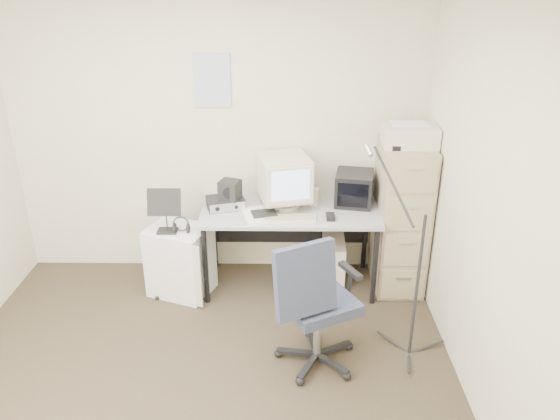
{
  "coord_description": "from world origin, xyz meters",
  "views": [
    {
      "loc": [
        0.59,
        -2.77,
        2.62
      ],
      "look_at": [
        0.55,
        0.95,
        0.95
      ],
      "focal_mm": 35.0,
      "sensor_mm": 36.0,
      "label": 1
    }
  ],
  "objects_px": {
    "desk": "(290,248)",
    "office_chair": "(318,300)",
    "filing_cabinet": "(401,217)",
    "side_cart": "(180,260)"
  },
  "relations": [
    {
      "from": "desk",
      "to": "office_chair",
      "type": "relative_size",
      "value": 1.44
    },
    {
      "from": "filing_cabinet",
      "to": "side_cart",
      "type": "height_order",
      "value": "filing_cabinet"
    },
    {
      "from": "desk",
      "to": "office_chair",
      "type": "height_order",
      "value": "office_chair"
    },
    {
      "from": "office_chair",
      "to": "side_cart",
      "type": "distance_m",
      "value": 1.48
    },
    {
      "from": "filing_cabinet",
      "to": "desk",
      "type": "bearing_deg",
      "value": -178.19
    },
    {
      "from": "desk",
      "to": "office_chair",
      "type": "bearing_deg",
      "value": -79.76
    },
    {
      "from": "side_cart",
      "to": "office_chair",
      "type": "bearing_deg",
      "value": -18.62
    },
    {
      "from": "desk",
      "to": "side_cart",
      "type": "xyz_separation_m",
      "value": [
        -0.94,
        -0.13,
        -0.06
      ]
    },
    {
      "from": "filing_cabinet",
      "to": "desk",
      "type": "distance_m",
      "value": 0.99
    },
    {
      "from": "filing_cabinet",
      "to": "side_cart",
      "type": "xyz_separation_m",
      "value": [
        -1.89,
        -0.16,
        -0.35
      ]
    }
  ]
}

